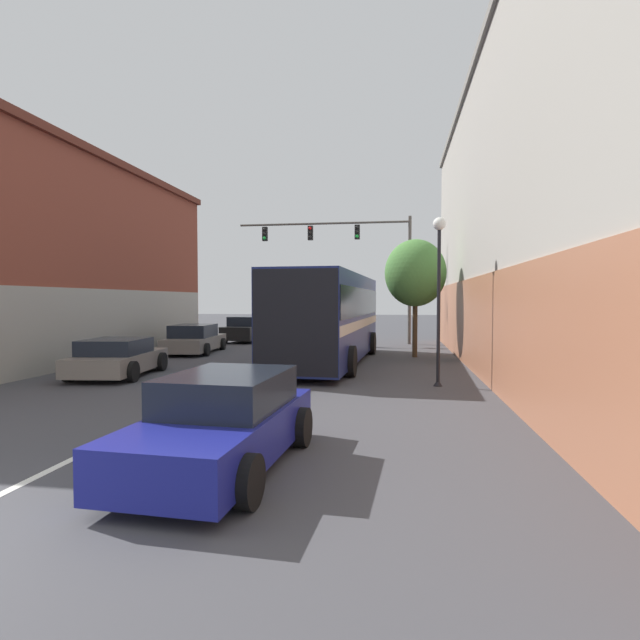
# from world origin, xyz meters

# --- Properties ---
(lane_center_line) EXTENTS (0.14, 40.40, 0.01)m
(lane_center_line) POSITION_xyz_m (0.00, 14.20, 0.00)
(lane_center_line) COLOR silver
(lane_center_line) RESTS_ON ground_plane
(building_left_brick) EXTENTS (9.65, 18.68, 8.19)m
(building_left_brick) POSITION_xyz_m (-11.10, 14.61, 4.22)
(building_left_brick) COLOR brown
(building_left_brick) RESTS_ON ground_plane
(building_right_storefront) EXTENTS (6.55, 28.31, 10.72)m
(building_right_storefront) POSITION_xyz_m (10.62, 13.54, 5.46)
(building_right_storefront) COLOR #9E998E
(building_right_storefront) RESTS_ON ground_plane
(bus) EXTENTS (3.27, 10.96, 3.38)m
(bus) POSITION_xyz_m (2.33, 15.51, 1.90)
(bus) COLOR navy
(bus) RESTS_ON ground_plane
(hatchback_foreground) EXTENTS (2.14, 4.19, 1.35)m
(hatchback_foreground) POSITION_xyz_m (2.40, 3.34, 0.65)
(hatchback_foreground) COLOR navy
(hatchback_foreground) RESTS_ON ground_plane
(parked_car_left_near) EXTENTS (2.48, 4.10, 1.21)m
(parked_car_left_near) POSITION_xyz_m (-3.94, 11.14, 0.59)
(parked_car_left_near) COLOR slate
(parked_car_left_near) RESTS_ON ground_plane
(parked_car_left_mid) EXTENTS (2.49, 4.65, 1.47)m
(parked_car_left_mid) POSITION_xyz_m (-3.75, 24.93, 0.70)
(parked_car_left_mid) COLOR black
(parked_car_left_mid) RESTS_ON ground_plane
(parked_car_left_far) EXTENTS (2.39, 4.67, 1.31)m
(parked_car_left_far) POSITION_xyz_m (-4.36, 18.25, 0.62)
(parked_car_left_far) COLOR slate
(parked_car_left_far) RESTS_ON ground_plane
(traffic_signal_gantry) EXTENTS (9.74, 0.36, 7.05)m
(traffic_signal_gantry) POSITION_xyz_m (2.37, 24.39, 5.29)
(traffic_signal_gantry) COLOR #514C47
(traffic_signal_gantry) RESTS_ON ground_plane
(street_lamp) EXTENTS (0.36, 0.36, 4.75)m
(street_lamp) POSITION_xyz_m (6.05, 10.81, 3.00)
(street_lamp) COLOR black
(street_lamp) RESTS_ON ground_plane
(street_tree_near) EXTENTS (2.59, 2.33, 5.02)m
(street_tree_near) POSITION_xyz_m (5.65, 18.05, 3.58)
(street_tree_near) COLOR #4C3823
(street_tree_near) RESTS_ON ground_plane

